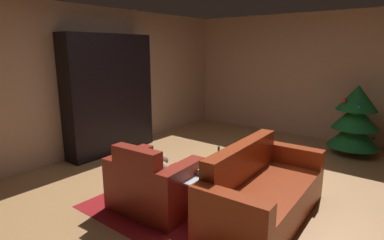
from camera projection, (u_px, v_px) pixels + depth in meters
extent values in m
plane|color=#B07E4D|center=(215.00, 190.00, 4.16)|extent=(8.07, 8.07, 0.00)
cube|color=tan|center=(307.00, 76.00, 6.48)|extent=(5.32, 0.06, 2.56)
cube|color=tan|center=(92.00, 81.00, 5.46)|extent=(0.06, 6.85, 2.56)
cube|color=maroon|center=(196.00, 205.00, 3.75)|extent=(2.29, 1.89, 0.01)
cube|color=black|center=(116.00, 96.00, 5.41)|extent=(0.03, 1.68, 2.09)
cube|color=black|center=(144.00, 90.00, 6.15)|extent=(0.37, 0.02, 2.09)
cube|color=black|center=(66.00, 101.00, 4.88)|extent=(0.37, 0.03, 2.09)
cube|color=black|center=(113.00, 150.00, 5.74)|extent=(0.35, 1.63, 0.03)
cube|color=black|center=(112.00, 129.00, 5.65)|extent=(0.35, 1.63, 0.03)
cube|color=black|center=(110.00, 106.00, 5.56)|extent=(0.35, 1.63, 0.02)
cube|color=black|center=(109.00, 83.00, 5.47)|extent=(0.35, 1.63, 0.02)
cube|color=black|center=(107.00, 59.00, 5.37)|extent=(0.35, 1.63, 0.02)
cube|color=black|center=(106.00, 34.00, 5.28)|extent=(0.35, 1.63, 0.03)
cube|color=black|center=(106.00, 109.00, 5.66)|extent=(0.05, 1.06, 0.66)
cube|color=black|center=(106.00, 109.00, 5.65)|extent=(0.03, 1.09, 0.69)
cube|color=orange|center=(141.00, 133.00, 6.36)|extent=(0.18, 0.04, 0.25)
cube|color=#0C6585|center=(140.00, 134.00, 6.30)|extent=(0.26, 0.04, 0.28)
cube|color=orange|center=(138.00, 133.00, 6.26)|extent=(0.24, 0.04, 0.34)
cube|color=purple|center=(137.00, 134.00, 6.22)|extent=(0.28, 0.05, 0.29)
cube|color=orange|center=(134.00, 135.00, 6.19)|extent=(0.23, 0.05, 0.27)
cube|color=#266588|center=(132.00, 134.00, 6.14)|extent=(0.24, 0.04, 0.35)
cube|color=#A4A59B|center=(130.00, 137.00, 6.12)|extent=(0.23, 0.05, 0.24)
cube|color=#4B3925|center=(128.00, 138.00, 6.11)|extent=(0.18, 0.03, 0.22)
cube|color=#844C96|center=(128.00, 136.00, 6.03)|extent=(0.28, 0.04, 0.34)
cube|color=gold|center=(137.00, 70.00, 6.06)|extent=(0.17, 0.05, 0.35)
cube|color=gold|center=(137.00, 73.00, 6.00)|extent=(0.27, 0.03, 0.24)
cube|color=#8B4595|center=(134.00, 71.00, 6.00)|extent=(0.18, 0.03, 0.30)
cube|color=#127193|center=(134.00, 73.00, 5.95)|extent=(0.26, 0.03, 0.25)
cube|color=navy|center=(131.00, 71.00, 5.93)|extent=(0.17, 0.04, 0.33)
cube|color=#287532|center=(129.00, 71.00, 5.90)|extent=(0.17, 0.05, 0.33)
cube|color=#288C41|center=(127.00, 73.00, 5.87)|extent=(0.18, 0.04, 0.27)
cube|color=orange|center=(126.00, 72.00, 5.81)|extent=(0.23, 0.04, 0.31)
cube|color=#BCAD91|center=(139.00, 51.00, 5.97)|extent=(0.26, 0.05, 0.24)
cube|color=#A5B499|center=(136.00, 51.00, 5.94)|extent=(0.21, 0.05, 0.25)
cube|color=gold|center=(135.00, 48.00, 5.89)|extent=(0.24, 0.03, 0.33)
cube|color=#AB9E9F|center=(132.00, 51.00, 5.88)|extent=(0.19, 0.05, 0.26)
cube|color=navy|center=(129.00, 48.00, 5.83)|extent=(0.18, 0.05, 0.34)
cube|color=maroon|center=(155.00, 192.00, 3.65)|extent=(0.66, 0.74, 0.39)
cube|color=maroon|center=(137.00, 167.00, 3.34)|extent=(0.62, 0.20, 0.42)
cube|color=maroon|center=(181.00, 192.00, 3.41)|extent=(0.22, 0.71, 0.62)
cube|color=maroon|center=(130.00, 176.00, 3.84)|extent=(0.22, 0.71, 0.62)
ellipsoid|color=#977A5C|center=(160.00, 168.00, 3.63)|extent=(0.29, 0.20, 0.18)
sphere|color=#977A5C|center=(163.00, 160.00, 3.75)|extent=(0.13, 0.13, 0.13)
cube|color=maroon|center=(265.00, 202.00, 3.42)|extent=(0.84, 1.51, 0.39)
cube|color=maroon|center=(242.00, 161.00, 3.50)|extent=(0.24, 1.48, 0.42)
cube|color=maroon|center=(229.00, 226.00, 2.74)|extent=(0.78, 0.21, 0.62)
cube|color=maroon|center=(291.00, 169.00, 4.05)|extent=(0.78, 0.21, 0.62)
cylinder|color=black|center=(216.00, 198.00, 3.46)|extent=(0.04, 0.04, 0.45)
cylinder|color=black|center=(203.00, 185.00, 3.77)|extent=(0.04, 0.04, 0.45)
cylinder|color=black|center=(186.00, 195.00, 3.52)|extent=(0.04, 0.04, 0.45)
cylinder|color=silver|center=(202.00, 174.00, 3.53)|extent=(0.71, 0.71, 0.02)
cube|color=#B63026|center=(197.00, 172.00, 3.52)|extent=(0.21, 0.14, 0.02)
cube|color=#284C82|center=(198.00, 170.00, 3.52)|extent=(0.17, 0.18, 0.03)
cube|color=#DEBA51|center=(198.00, 168.00, 3.52)|extent=(0.15, 0.13, 0.02)
cylinder|color=#19532A|center=(218.00, 162.00, 3.57)|extent=(0.06, 0.06, 0.22)
cylinder|color=#19532A|center=(219.00, 150.00, 3.54)|extent=(0.02, 0.02, 0.08)
cylinder|color=brown|center=(351.00, 150.00, 5.56)|extent=(0.08, 0.08, 0.15)
cone|color=#155C28|center=(353.00, 134.00, 5.49)|extent=(0.86, 0.86, 0.44)
cone|color=#155C28|center=(355.00, 116.00, 5.42)|extent=(0.76, 0.76, 0.44)
cone|color=#155C28|center=(358.00, 98.00, 5.34)|extent=(0.67, 0.67, 0.44)
sphere|color=blue|center=(359.00, 107.00, 5.12)|extent=(0.05, 0.05, 0.05)
sphere|color=red|center=(344.00, 100.00, 5.29)|extent=(0.07, 0.07, 0.07)
sphere|color=blue|center=(374.00, 138.00, 5.47)|extent=(0.06, 0.06, 0.06)
sphere|color=red|center=(357.00, 103.00, 5.61)|extent=(0.06, 0.06, 0.06)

